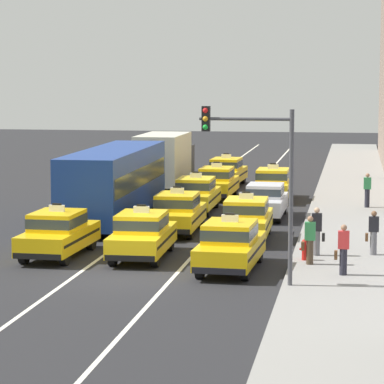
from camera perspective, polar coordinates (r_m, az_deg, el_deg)
The scene contains 23 objects.
ground_plane at distance 31.30m, azimuth -4.13°, elevation -5.09°, with size 160.00×160.00×0.00m, color #232326.
lane_stripe_left_center at distance 50.94m, azimuth -0.52°, elevation -0.39°, with size 0.14×80.00×0.01m, color silver.
lane_stripe_center_right at distance 50.48m, azimuth 3.06°, elevation -0.46°, with size 0.14×80.00×0.01m, color silver.
sidewalk_curb at distance 45.19m, azimuth 9.39°, elevation -1.34°, with size 4.00×90.00×0.15m, color gray.
taxi_left_nearest at distance 34.96m, azimuth -7.92°, elevation -2.40°, with size 1.93×4.61×1.96m.
bus_left_second at distance 43.23m, azimuth -4.58°, elevation 0.69°, with size 2.70×11.24×3.22m.
box_truck_left_third at distance 53.76m, azimuth -1.58°, elevation 1.90°, with size 2.32×6.97×3.27m.
taxi_center_nearest at distance 34.37m, azimuth -2.97°, elevation -2.50°, with size 1.94×4.61×1.96m.
taxi_center_second at distance 39.83m, azimuth -0.86°, elevation -1.19°, with size 1.90×4.59×1.96m.
taxi_center_third at distance 45.81m, azimuth 0.24°, elevation -0.11°, with size 1.85×4.57×1.96m.
taxi_center_fourth at distance 50.94m, azimuth 1.48°, elevation 0.60°, with size 1.86×4.58×1.96m.
taxi_center_fifth at distance 56.47m, azimuth 2.06°, elevation 1.23°, with size 1.99×4.63×1.96m.
taxi_right_nearest at distance 32.25m, azimuth 2.28°, elevation -3.13°, with size 1.97×4.62×1.96m.
taxi_right_second at distance 38.15m, azimuth 3.23°, elevation -1.56°, with size 1.91×4.60×1.96m.
sedan_right_third at distance 44.01m, azimuth 4.36°, elevation -0.47°, with size 1.78×4.31×1.58m.
taxi_right_fourth at distance 50.27m, azimuth 4.81°, elevation 0.49°, with size 1.84×4.57×1.96m.
pedestrian_near_crosswalk at distance 47.18m, azimuth 10.33°, elevation 0.11°, with size 0.36×0.24×1.66m.
pedestrian_mid_block at distance 31.19m, azimuth 8.93°, elevation -3.39°, with size 0.47×0.24×1.63m.
pedestrian_by_storefront at distance 34.39m, azimuth 7.41°, elevation -2.32°, with size 0.47×0.24×1.72m.
pedestrian_trailing at distance 34.84m, azimuth 10.67°, elevation -2.39°, with size 0.47×0.24×1.58m.
pedestrian_far_corner at distance 32.77m, azimuth 6.97°, elevation -2.84°, with size 0.47×0.24×1.65m.
fire_hydrant at distance 33.56m, azimuth 6.69°, elevation -3.35°, with size 0.36×0.22×0.73m.
traffic_light_pole at distance 29.14m, azimuth 4.01°, elevation 1.62°, with size 2.87×0.33×5.58m.
Camera 1 is at (7.34, -29.72, 6.54)m, focal length 90.16 mm.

